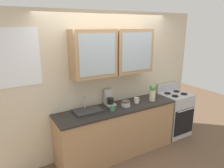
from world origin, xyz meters
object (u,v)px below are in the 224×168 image
bowl_stack (126,104)px  coffee_maker (109,99)px  cup_near_sink (112,108)px  sink_faucet (88,110)px  cup_near_bowls (136,100)px  vase (152,93)px  stove_range (174,114)px

bowl_stack → coffee_maker: bearing=131.9°
cup_near_sink → coffee_maker: (0.10, 0.28, 0.06)m
sink_faucet → cup_near_bowls: bearing=-5.3°
sink_faucet → vase: bearing=-6.2°
coffee_maker → cup_near_bowls: bearing=-21.1°
bowl_stack → cup_near_sink: bowl_stack is taller
stove_range → vase: (-0.70, -0.05, 0.61)m
cup_near_sink → coffee_maker: coffee_maker is taller
sink_faucet → cup_near_sink: (0.37, -0.18, 0.03)m
cup_near_sink → vase: bearing=2.7°
sink_faucet → bowl_stack: 0.69m
sink_faucet → stove_range: bearing=-2.7°
cup_near_bowls → coffee_maker: (-0.48, 0.19, 0.06)m
bowl_stack → vase: size_ratio=0.51×
cup_near_bowls → coffee_maker: coffee_maker is taller
sink_faucet → cup_near_sink: size_ratio=4.05×
sink_faucet → vase: vase is taller
stove_range → vase: 0.92m
sink_faucet → vase: size_ratio=1.48×
cup_near_bowls → sink_faucet: bearing=174.7°
cup_near_sink → coffee_maker: bearing=70.6°
vase → cup_near_sink: size_ratio=2.75×
cup_near_sink → stove_range: bearing=3.1°
coffee_maker → cup_near_sink: bearing=-109.4°
sink_faucet → coffee_maker: bearing=11.7°
cup_near_sink → cup_near_bowls: (0.58, 0.10, 0.00)m
sink_faucet → vase: (1.29, -0.14, 0.14)m
stove_range → cup_near_bowls: 1.15m
stove_range → coffee_maker: size_ratio=3.76×
sink_faucet → cup_near_sink: 0.42m
coffee_maker → vase: bearing=-16.3°
vase → coffee_maker: (-0.82, 0.24, -0.05)m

